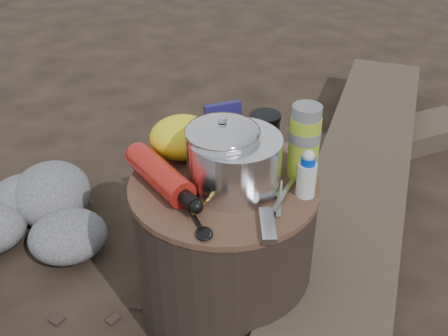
{
  "coord_description": "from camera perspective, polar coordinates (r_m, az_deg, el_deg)",
  "views": [
    {
      "loc": [
        -0.11,
        -1.08,
        1.18
      ],
      "look_at": [
        0.0,
        0.0,
        0.48
      ],
      "focal_mm": 42.6,
      "sensor_mm": 36.0,
      "label": 1
    }
  ],
  "objects": [
    {
      "name": "pot_grabber",
      "position": [
        1.26,
        5.97,
        -3.17
      ],
      "size": [
        0.09,
        0.15,
        0.01
      ],
      "primitive_type": null,
      "rotation": [
        0.0,
        0.0,
        -0.38
      ],
      "color": "#AAABAF",
      "rests_on": "stump"
    },
    {
      "name": "multitool",
      "position": [
        1.18,
        4.71,
        -6.17
      ],
      "size": [
        0.04,
        0.11,
        0.02
      ],
      "primitive_type": "cube",
      "rotation": [
        0.0,
        0.0,
        -0.08
      ],
      "color": "#AAABAF",
      "rests_on": "stump"
    },
    {
      "name": "ground",
      "position": [
        1.61,
        0.0,
        -14.51
      ],
      "size": [
        60.0,
        60.0,
        0.0
      ],
      "primitive_type": "plane",
      "color": "black",
      "rests_on": "ground"
    },
    {
      "name": "stuff_sack",
      "position": [
        1.4,
        -4.49,
        3.29
      ],
      "size": [
        0.17,
        0.14,
        0.12
      ],
      "primitive_type": "ellipsoid",
      "color": "yellow",
      "rests_on": "stump"
    },
    {
      "name": "foil_windscreen",
      "position": [
        1.27,
        1.21,
        0.56
      ],
      "size": [
        0.22,
        0.22,
        0.14
      ],
      "primitive_type": "cylinder",
      "color": "silver",
      "rests_on": "stump"
    },
    {
      "name": "spork",
      "position": [
        1.21,
        -3.29,
        -5.07
      ],
      "size": [
        0.07,
        0.15,
        0.01
      ],
      "primitive_type": null,
      "rotation": [
        0.0,
        0.0,
        0.29
      ],
      "color": "black",
      "rests_on": "stump"
    },
    {
      "name": "log_small",
      "position": [
        2.28,
        14.14,
        1.99
      ],
      "size": [
        1.11,
        0.53,
        0.09
      ],
      "primitive_type": "cube",
      "rotation": [
        0.0,
        0.0,
        -1.26
      ],
      "color": "#403428",
      "rests_on": "ground"
    },
    {
      "name": "travel_mug",
      "position": [
        1.41,
        4.38,
        3.6
      ],
      "size": [
        0.08,
        0.08,
        0.12
      ],
      "primitive_type": "cylinder",
      "color": "black",
      "rests_on": "stump"
    },
    {
      "name": "log_main",
      "position": [
        2.07,
        14.56,
        -0.52
      ],
      "size": [
        1.09,
        1.86,
        0.16
      ],
      "primitive_type": "cube",
      "rotation": [
        0.0,
        0.0,
        -0.43
      ],
      "color": "#403428",
      "rests_on": "ground"
    },
    {
      "name": "stump",
      "position": [
        1.45,
        0.0,
        -8.7
      ],
      "size": [
        0.47,
        0.47,
        0.44
      ],
      "primitive_type": "cylinder",
      "color": "black",
      "rests_on": "ground"
    },
    {
      "name": "camping_pot",
      "position": [
        1.27,
        -0.17,
        1.55
      ],
      "size": [
        0.18,
        0.18,
        0.18
      ],
      "primitive_type": "cylinder",
      "color": "silver",
      "rests_on": "stump"
    },
    {
      "name": "thermos",
      "position": [
        1.32,
        8.61,
        2.8
      ],
      "size": [
        0.08,
        0.08,
        0.19
      ],
      "primitive_type": "cylinder",
      "color": "#95B424",
      "rests_on": "stump"
    },
    {
      "name": "squeeze_bottle",
      "position": [
        1.26,
        8.87,
        -0.83
      ],
      "size": [
        0.05,
        0.05,
        0.11
      ],
      "primitive_type": "cylinder",
      "color": "silver",
      "rests_on": "stump"
    },
    {
      "name": "rock_ring",
      "position": [
        1.64,
        -22.29,
        -11.47
      ],
      "size": [
        0.47,
        1.02,
        0.2
      ],
      "primitive_type": null,
      "color": "#5A5A5E",
      "rests_on": "ground"
    },
    {
      "name": "fuel_bottle",
      "position": [
        1.3,
        -6.87,
        -0.71
      ],
      "size": [
        0.2,
        0.28,
        0.07
      ],
      "primitive_type": null,
      "rotation": [
        0.0,
        0.0,
        0.53
      ],
      "color": "#B41D17",
      "rests_on": "stump"
    },
    {
      "name": "food_pouch",
      "position": [
        1.44,
        -0.05,
        4.52
      ],
      "size": [
        0.1,
        0.05,
        0.13
      ],
      "primitive_type": "cube",
      "rotation": [
        0.0,
        0.0,
        0.27
      ],
      "color": "#1A1650",
      "rests_on": "stump"
    }
  ]
}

